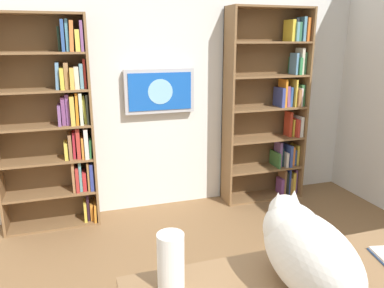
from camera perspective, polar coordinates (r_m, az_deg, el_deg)
wall_back at (r=3.88m, az=-4.98°, el=9.65°), size 4.52×0.06×2.70m
bookshelf_left at (r=4.22m, az=12.16°, el=5.16°), size 0.90×0.28×2.07m
bookshelf_right at (r=3.68m, az=-19.78°, el=3.08°), size 0.86×0.28×1.97m
wall_mounted_tv at (r=3.81m, az=-4.93°, el=7.97°), size 0.70×0.07×0.44m
cat at (r=1.62m, az=16.58°, el=-14.78°), size 0.27×0.70×0.35m
paper_towel_roll at (r=1.58m, az=-3.23°, el=-17.27°), size 0.11×0.11×0.24m
coffee_mug at (r=1.91m, az=19.67°, el=-14.42°), size 0.08×0.08×0.10m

